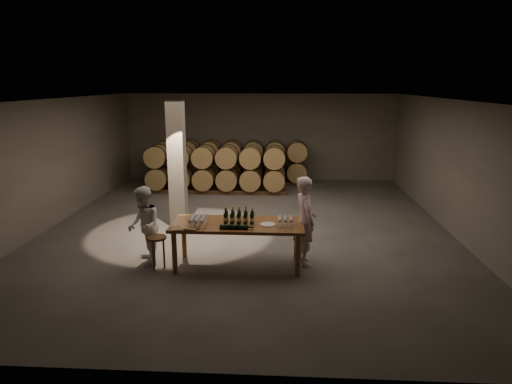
# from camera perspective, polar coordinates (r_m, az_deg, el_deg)

# --- Properties ---
(room) EXTENTS (12.00, 12.00, 12.00)m
(room) POSITION_cam_1_polar(r_m,az_deg,el_deg) (11.73, -9.83, 3.54)
(room) COLOR #4A4745
(room) RESTS_ON ground
(tasting_table) EXTENTS (2.60, 1.10, 0.90)m
(tasting_table) POSITION_cam_1_polar(r_m,az_deg,el_deg) (9.04, -2.30, -4.53)
(tasting_table) COLOR brown
(tasting_table) RESTS_ON ground
(barrel_stack_back) EXTENTS (5.48, 0.95, 1.57)m
(barrel_stack_back) POSITION_cam_1_polar(r_m,az_deg,el_deg) (16.58, -3.00, 3.91)
(barrel_stack_back) COLOR brown
(barrel_stack_back) RESTS_ON ground
(barrel_stack_front) EXTENTS (4.70, 0.95, 1.57)m
(barrel_stack_front) POSITION_cam_1_polar(r_m,az_deg,el_deg) (15.27, -5.03, 3.03)
(barrel_stack_front) COLOR brown
(barrel_stack_front) RESTS_ON ground
(bottle_cluster) EXTENTS (0.60, 0.23, 0.31)m
(bottle_cluster) POSITION_cam_1_polar(r_m,az_deg,el_deg) (8.99, -2.14, -3.20)
(bottle_cluster) COLOR black
(bottle_cluster) RESTS_ON tasting_table
(lying_bottles) EXTENTS (0.64, 0.09, 0.09)m
(lying_bottles) POSITION_cam_1_polar(r_m,az_deg,el_deg) (8.63, -2.69, -4.39)
(lying_bottles) COLOR black
(lying_bottles) RESTS_ON tasting_table
(glass_cluster_left) EXTENTS (0.30, 0.52, 0.17)m
(glass_cluster_left) POSITION_cam_1_polar(r_m,az_deg,el_deg) (8.96, -7.27, -3.30)
(glass_cluster_left) COLOR silver
(glass_cluster_left) RESTS_ON tasting_table
(glass_cluster_right) EXTENTS (0.30, 0.30, 0.17)m
(glass_cluster_right) POSITION_cam_1_polar(r_m,az_deg,el_deg) (8.84, 3.70, -3.44)
(glass_cluster_right) COLOR silver
(glass_cluster_right) RESTS_ON tasting_table
(plate) EXTENTS (0.31, 0.31, 0.02)m
(plate) POSITION_cam_1_polar(r_m,az_deg,el_deg) (8.89, 1.48, -4.08)
(plate) COLOR white
(plate) RESTS_ON tasting_table
(notebook_near) EXTENTS (0.28, 0.24, 0.03)m
(notebook_near) POSITION_cam_1_polar(r_m,az_deg,el_deg) (8.71, -8.13, -4.55)
(notebook_near) COLOR brown
(notebook_near) RESTS_ON tasting_table
(notebook_corner) EXTENTS (0.29, 0.34, 0.02)m
(notebook_corner) POSITION_cam_1_polar(r_m,az_deg,el_deg) (8.77, -9.96, -4.52)
(notebook_corner) COLOR brown
(notebook_corner) RESTS_ON tasting_table
(pen) EXTENTS (0.14, 0.05, 0.01)m
(pen) POSITION_cam_1_polar(r_m,az_deg,el_deg) (8.70, -7.50, -4.62)
(pen) COLOR black
(pen) RESTS_ON tasting_table
(stool) EXTENTS (0.39, 0.39, 0.66)m
(stool) POSITION_cam_1_polar(r_m,az_deg,el_deg) (9.22, -12.32, -6.18)
(stool) COLOR brown
(stool) RESTS_ON ground
(person_man) EXTENTS (0.59, 0.75, 1.81)m
(person_man) POSITION_cam_1_polar(r_m,az_deg,el_deg) (9.17, 6.15, -3.61)
(person_man) COLOR silver
(person_man) RESTS_ON ground
(person_woman) EXTENTS (0.85, 0.95, 1.60)m
(person_woman) POSITION_cam_1_polar(r_m,az_deg,el_deg) (9.42, -13.84, -4.15)
(person_woman) COLOR white
(person_woman) RESTS_ON ground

